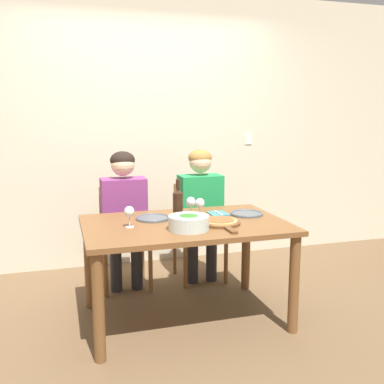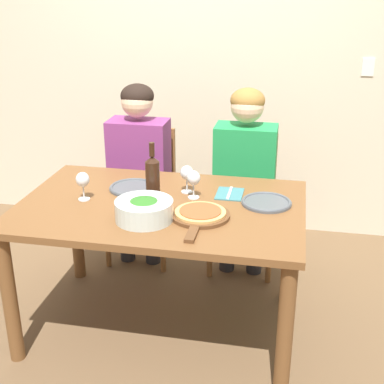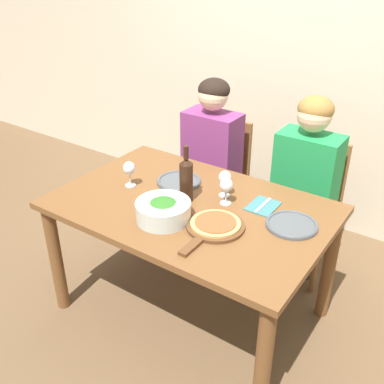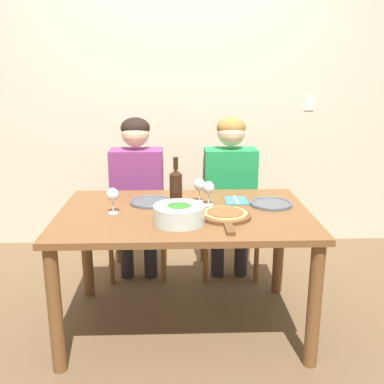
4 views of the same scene
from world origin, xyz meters
TOP-DOWN VIEW (x-y plane):
  - ground_plane at (0.00, 0.00)m, footprint 40.00×40.00m
  - back_wall at (0.00, 1.43)m, footprint 10.00×0.06m
  - dining_table at (0.00, 0.00)m, footprint 1.45×0.95m
  - chair_left at (-0.34, 0.84)m, footprint 0.42×0.42m
  - chair_right at (0.35, 0.84)m, footprint 0.42×0.42m
  - person_woman at (-0.34, 0.73)m, footprint 0.47×0.51m
  - person_man at (0.35, 0.73)m, footprint 0.47×0.51m
  - wine_bottle at (-0.05, 0.02)m, footprint 0.07×0.07m
  - broccoli_bowl at (-0.03, -0.20)m, footprint 0.28×0.28m
  - dinner_plate_left at (-0.20, 0.17)m, footprint 0.26×0.26m
  - dinner_plate_right at (0.53, 0.11)m, footprint 0.26×0.26m
  - pizza_on_board at (0.23, -0.13)m, footprint 0.29×0.43m
  - wine_glass_left at (-0.41, -0.02)m, footprint 0.07×0.07m
  - wine_glass_right at (0.15, 0.11)m, footprint 0.07×0.07m
  - wine_glass_centre at (0.10, 0.18)m, footprint 0.07×0.07m
  - fork_on_napkin at (0.33, 0.20)m, footprint 0.14×0.18m

SIDE VIEW (x-z plane):
  - ground_plane at x=0.00m, z-range 0.00..0.00m
  - chair_left at x=-0.34m, z-range 0.03..0.91m
  - chair_right at x=0.35m, z-range 0.03..0.91m
  - dining_table at x=0.00m, z-range 0.27..1.01m
  - person_woman at x=-0.34m, z-range 0.12..1.32m
  - person_man at x=0.35m, z-range 0.12..1.32m
  - fork_on_napkin at x=0.33m, z-range 0.74..0.75m
  - dinner_plate_left at x=-0.20m, z-range 0.74..0.76m
  - dinner_plate_right at x=0.53m, z-range 0.74..0.76m
  - pizza_on_board at x=0.23m, z-range 0.74..0.77m
  - broccoli_bowl at x=-0.03m, z-range 0.74..0.85m
  - wine_glass_left at x=-0.41m, z-range 0.77..0.92m
  - wine_glass_right at x=0.15m, z-range 0.77..0.92m
  - wine_glass_centre at x=0.10m, z-range 0.77..0.92m
  - wine_bottle at x=-0.05m, z-range 0.71..1.03m
  - back_wall at x=0.00m, z-range 0.00..2.70m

